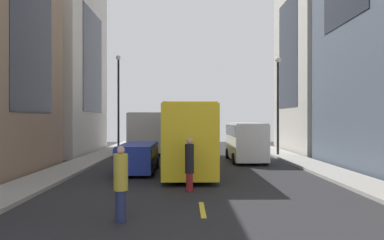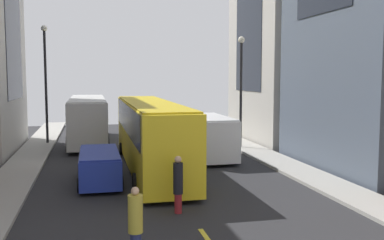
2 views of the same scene
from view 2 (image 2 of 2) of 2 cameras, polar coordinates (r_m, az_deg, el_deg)
ground_plane at (r=27.55m, az=-5.37°, el=-4.84°), size 40.19×40.19×0.00m
sidewalk_west at (r=27.57m, az=-20.14°, el=-5.00°), size 2.07×44.00×0.15m
sidewalk_east at (r=29.25m, az=8.51°, el=-4.12°), size 2.07×44.00×0.15m
lane_stripe_1 at (r=14.21m, az=2.03°, el=-14.85°), size 0.16×2.00×0.01m
lane_stripe_2 at (r=20.77m, az=-2.90°, el=-8.25°), size 0.16×2.00×0.01m
lane_stripe_3 at (r=27.55m, az=-5.37°, el=-4.83°), size 0.16×2.00×0.01m
lane_stripe_4 at (r=34.41m, az=-6.85°, el=-2.76°), size 0.16×2.00×0.01m
lane_stripe_5 at (r=41.32m, az=-7.83°, el=-1.38°), size 0.16×2.00×0.01m
lane_stripe_6 at (r=48.26m, az=-8.53°, el=-0.40°), size 0.16×2.00×0.01m
building_east_2 at (r=36.36m, az=12.99°, el=11.04°), size 7.78×9.98×17.04m
city_bus_white at (r=34.45m, az=-13.01°, el=0.50°), size 2.80×11.72×3.35m
streetcar_yellow at (r=24.37m, az=-5.34°, el=-1.15°), size 2.70×14.88×3.59m
delivery_van_white at (r=27.05m, az=2.26°, el=-1.77°), size 2.25×5.58×2.58m
car_blue_0 at (r=21.40m, az=-11.57°, el=-5.51°), size 1.96×4.72×1.51m
pedestrian_waiting_curb at (r=16.48m, az=-1.77°, el=-7.94°), size 0.35×0.35×2.11m
pedestrian_crossing_near at (r=12.24m, az=-7.13°, el=-12.85°), size 0.39×0.39×2.09m
streetlamp_near at (r=30.75m, az=6.19°, el=5.00°), size 0.44×0.44×7.45m
streetlamp_far at (r=34.14m, az=-17.98°, el=5.66°), size 0.44×0.44×8.40m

